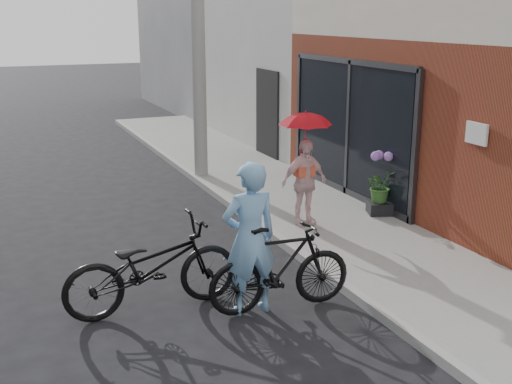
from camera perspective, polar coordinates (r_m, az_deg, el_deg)
ground at (r=8.01m, az=1.52°, el=-9.60°), size 80.00×80.00×0.00m
sidewalk at (r=10.55m, az=7.33°, el=-3.05°), size 2.20×24.00×0.12m
curb at (r=10.03m, az=1.60°, el=-3.91°), size 0.12×24.00×0.12m
plaster_building at (r=18.65m, az=10.43°, el=15.62°), size 8.00×6.00×7.00m
east_building_far at (r=24.79m, az=1.14°, el=15.78°), size 8.00×8.00×7.00m
utility_pole at (r=13.24m, az=-5.23°, el=15.92°), size 0.28×0.28×7.00m
officer at (r=7.38m, az=-0.57°, el=-4.17°), size 0.67×0.45×1.82m
bike_left at (r=7.64m, az=-9.23°, el=-6.56°), size 2.12×0.79×1.10m
bike_right at (r=7.58m, az=2.17°, el=-6.75°), size 1.79×0.62×1.05m
kimono_woman at (r=10.23m, az=4.30°, el=0.87°), size 0.85×0.42×1.40m
parasol at (r=10.01m, az=4.42°, el=6.69°), size 0.80×0.80×0.70m
planter at (r=11.10m, az=10.92°, el=-1.38°), size 0.50×0.50×0.21m
potted_plant at (r=11.00m, az=11.03°, el=0.55°), size 0.51×0.44×0.57m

